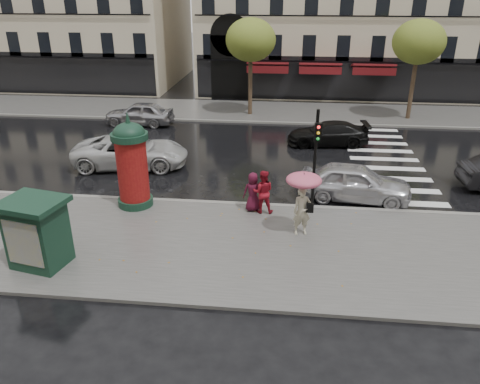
# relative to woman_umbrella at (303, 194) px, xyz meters

# --- Properties ---
(ground) EXTENTS (160.00, 160.00, 0.00)m
(ground) POSITION_rel_woman_umbrella_xyz_m (-1.44, -0.62, -1.74)
(ground) COLOR black
(ground) RESTS_ON ground
(near_sidewalk) EXTENTS (90.00, 7.00, 0.12)m
(near_sidewalk) POSITION_rel_woman_umbrella_xyz_m (-1.44, -1.12, -1.68)
(near_sidewalk) COLOR #474744
(near_sidewalk) RESTS_ON ground
(far_sidewalk) EXTENTS (90.00, 6.00, 0.12)m
(far_sidewalk) POSITION_rel_woman_umbrella_xyz_m (-1.44, 18.38, -1.68)
(far_sidewalk) COLOR #474744
(far_sidewalk) RESTS_ON ground
(near_kerb) EXTENTS (90.00, 0.25, 0.14)m
(near_kerb) POSITION_rel_woman_umbrella_xyz_m (-1.44, 2.38, -1.67)
(near_kerb) COLOR slate
(near_kerb) RESTS_ON ground
(far_kerb) EXTENTS (90.00, 0.25, 0.14)m
(far_kerb) POSITION_rel_woman_umbrella_xyz_m (-1.44, 15.38, -1.67)
(far_kerb) COLOR slate
(far_kerb) RESTS_ON ground
(zebra_crossing) EXTENTS (3.60, 11.75, 0.01)m
(zebra_crossing) POSITION_rel_woman_umbrella_xyz_m (4.56, 8.98, -1.74)
(zebra_crossing) COLOR silver
(zebra_crossing) RESTS_ON ground
(tree_far_left) EXTENTS (3.40, 3.40, 6.64)m
(tree_far_left) POSITION_rel_woman_umbrella_xyz_m (-3.44, 17.38, 3.43)
(tree_far_left) COLOR #38281C
(tree_far_left) RESTS_ON ground
(tree_far_right) EXTENTS (3.40, 3.40, 6.64)m
(tree_far_right) POSITION_rel_woman_umbrella_xyz_m (7.56, 17.38, 3.43)
(tree_far_right) COLOR #38281C
(tree_far_right) RESTS_ON ground
(woman_umbrella) EXTENTS (1.28, 1.28, 2.46)m
(woman_umbrella) POSITION_rel_woman_umbrella_xyz_m (0.00, 0.00, 0.00)
(woman_umbrella) COLOR #BDB69C
(woman_umbrella) RESTS_ON near_sidewalk
(woman_red) EXTENTS (0.90, 0.71, 1.79)m
(woman_red) POSITION_rel_woman_umbrella_xyz_m (-1.54, 1.66, -0.72)
(woman_red) COLOR maroon
(woman_red) RESTS_ON near_sidewalk
(man_burgundy) EXTENTS (0.90, 0.71, 1.63)m
(man_burgundy) POSITION_rel_woman_umbrella_xyz_m (-1.94, 1.78, -0.80)
(man_burgundy) COLOR #470E21
(man_burgundy) RESTS_ON near_sidewalk
(morris_column) EXTENTS (1.49, 1.49, 4.00)m
(morris_column) POSITION_rel_woman_umbrella_xyz_m (-6.89, 1.78, 0.30)
(morris_column) COLOR #123021
(morris_column) RESTS_ON near_sidewalk
(traffic_light) EXTENTS (0.28, 0.40, 4.18)m
(traffic_light) POSITION_rel_woman_umbrella_xyz_m (0.48, 2.10, 0.91)
(traffic_light) COLOR black
(traffic_light) RESTS_ON near_sidewalk
(newsstand) EXTENTS (2.20, 1.97, 2.30)m
(newsstand) POSITION_rel_woman_umbrella_xyz_m (-8.55, -2.98, -0.43)
(newsstand) COLOR #123021
(newsstand) RESTS_ON near_sidewalk
(car_silver) EXTENTS (4.94, 2.47, 1.61)m
(car_silver) POSITION_rel_woman_umbrella_xyz_m (2.33, 3.58, -0.93)
(car_silver) COLOR silver
(car_silver) RESTS_ON ground
(car_white) EXTENTS (6.05, 3.33, 1.60)m
(car_white) POSITION_rel_woman_umbrella_xyz_m (-8.59, 6.48, -0.94)
(car_white) COLOR #BABABA
(car_white) RESTS_ON ground
(car_black) EXTENTS (4.81, 2.33, 1.35)m
(car_black) POSITION_rel_woman_umbrella_xyz_m (1.65, 11.17, -1.07)
(car_black) COLOR black
(car_black) RESTS_ON ground
(car_far_silver) EXTENTS (4.55, 1.93, 1.54)m
(car_far_silver) POSITION_rel_woman_umbrella_xyz_m (-10.55, 14.15, -0.97)
(car_far_silver) COLOR #9A9A9E
(car_far_silver) RESTS_ON ground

